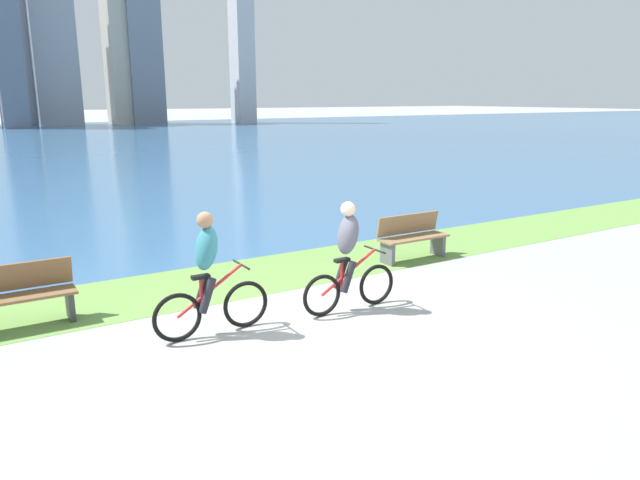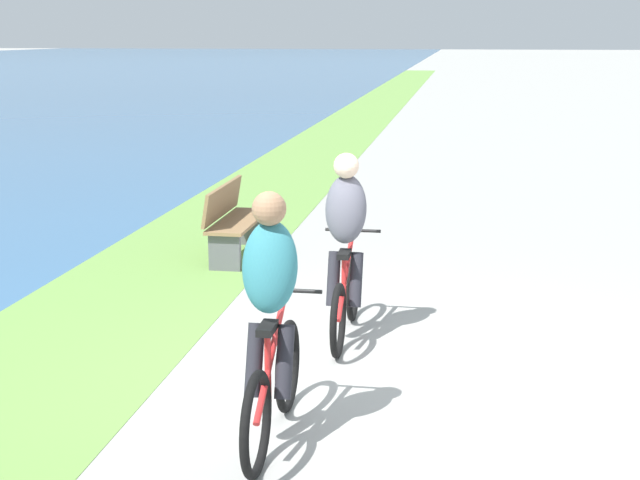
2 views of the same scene
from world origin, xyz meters
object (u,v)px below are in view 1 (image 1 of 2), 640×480
object	(u,v)px
cyclist_lead	(348,257)
cyclist_trailing	(209,275)
bench_near_path	(18,296)
bench_far_along_path	(412,237)

from	to	relation	value
cyclist_lead	cyclist_trailing	world-z (taller)	cyclist_trailing
cyclist_trailing	bench_near_path	bearing A→B (deg)	142.21
cyclist_trailing	bench_near_path	distance (m)	2.78
bench_near_path	cyclist_lead	bearing A→B (deg)	-23.78
bench_near_path	bench_far_along_path	bearing A→B (deg)	-1.22
cyclist_lead	bench_far_along_path	distance (m)	3.26
cyclist_trailing	bench_far_along_path	xyz separation A→B (m)	(4.85, 1.54, -0.39)
bench_near_path	bench_far_along_path	world-z (taller)	same
bench_near_path	bench_far_along_path	xyz separation A→B (m)	(7.03, -0.15, 0.00)
cyclist_lead	cyclist_trailing	size ratio (longest dim) A/B	0.98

